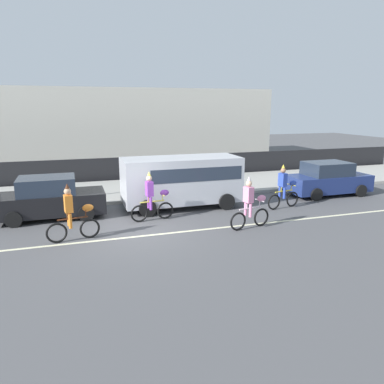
{
  "coord_description": "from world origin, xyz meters",
  "views": [
    {
      "loc": [
        -2.08,
        -12.46,
        4.3
      ],
      "look_at": [
        2.37,
        1.2,
        1.0
      ],
      "focal_mm": 35.0,
      "sensor_mm": 36.0,
      "label": 1
    }
  ],
  "objects_px": {
    "parade_cyclist_orange": "(73,216)",
    "parade_cyclist_pink": "(251,206)",
    "parade_cyclist_purple": "(152,199)",
    "parked_van_silver": "(183,178)",
    "parade_cyclist_cobalt": "(284,189)",
    "parked_car_black": "(50,199)",
    "parked_car_navy": "(328,179)"
  },
  "relations": [
    {
      "from": "parade_cyclist_orange",
      "to": "parade_cyclist_pink",
      "type": "xyz_separation_m",
      "value": [
        6.05,
        -0.65,
        0.0
      ]
    },
    {
      "from": "parade_cyclist_purple",
      "to": "parade_cyclist_pink",
      "type": "xyz_separation_m",
      "value": [
        3.13,
        -2.02,
        0.0
      ]
    },
    {
      "from": "parade_cyclist_orange",
      "to": "parked_van_silver",
      "type": "relative_size",
      "value": 0.38
    },
    {
      "from": "parade_cyclist_purple",
      "to": "parked_van_silver",
      "type": "xyz_separation_m",
      "value": [
        1.68,
        1.54,
        0.44
      ]
    },
    {
      "from": "parade_cyclist_cobalt",
      "to": "parked_car_black",
      "type": "bearing_deg",
      "value": 170.63
    },
    {
      "from": "parade_cyclist_cobalt",
      "to": "parked_car_navy",
      "type": "height_order",
      "value": "parade_cyclist_cobalt"
    },
    {
      "from": "parade_cyclist_purple",
      "to": "parked_car_navy",
      "type": "distance_m",
      "value": 9.26
    },
    {
      "from": "parade_cyclist_cobalt",
      "to": "parked_car_black",
      "type": "relative_size",
      "value": 0.47
    },
    {
      "from": "parade_cyclist_cobalt",
      "to": "parked_car_black",
      "type": "height_order",
      "value": "parade_cyclist_cobalt"
    },
    {
      "from": "parked_van_silver",
      "to": "parked_car_navy",
      "type": "bearing_deg",
      "value": -0.05
    },
    {
      "from": "parade_cyclist_orange",
      "to": "parade_cyclist_purple",
      "type": "bearing_deg",
      "value": 25.18
    },
    {
      "from": "parade_cyclist_purple",
      "to": "parked_car_navy",
      "type": "height_order",
      "value": "parade_cyclist_purple"
    },
    {
      "from": "parade_cyclist_purple",
      "to": "parked_van_silver",
      "type": "distance_m",
      "value": 2.32
    },
    {
      "from": "parade_cyclist_orange",
      "to": "parked_car_navy",
      "type": "xyz_separation_m",
      "value": [
        12.05,
        2.91,
        -0.06
      ]
    },
    {
      "from": "parade_cyclist_purple",
      "to": "parked_van_silver",
      "type": "relative_size",
      "value": 0.38
    },
    {
      "from": "parade_cyclist_pink",
      "to": "parked_car_navy",
      "type": "relative_size",
      "value": 0.47
    },
    {
      "from": "parade_cyclist_orange",
      "to": "parked_car_navy",
      "type": "height_order",
      "value": "parade_cyclist_orange"
    },
    {
      "from": "parade_cyclist_cobalt",
      "to": "parade_cyclist_purple",
      "type": "bearing_deg",
      "value": -179.9
    },
    {
      "from": "parade_cyclist_cobalt",
      "to": "parked_van_silver",
      "type": "relative_size",
      "value": 0.38
    },
    {
      "from": "parked_car_black",
      "to": "parked_car_navy",
      "type": "xyz_separation_m",
      "value": [
        12.88,
        -0.04,
        0.0
      ]
    },
    {
      "from": "parked_car_black",
      "to": "parade_cyclist_orange",
      "type": "bearing_deg",
      "value": -74.42
    },
    {
      "from": "parade_cyclist_pink",
      "to": "parked_car_black",
      "type": "relative_size",
      "value": 0.47
    },
    {
      "from": "parade_cyclist_orange",
      "to": "parked_car_black",
      "type": "height_order",
      "value": "parade_cyclist_orange"
    },
    {
      "from": "parade_cyclist_orange",
      "to": "parade_cyclist_cobalt",
      "type": "height_order",
      "value": "same"
    },
    {
      "from": "parked_car_black",
      "to": "parked_car_navy",
      "type": "distance_m",
      "value": 12.88
    },
    {
      "from": "parade_cyclist_pink",
      "to": "parade_cyclist_orange",
      "type": "bearing_deg",
      "value": 173.91
    },
    {
      "from": "parade_cyclist_pink",
      "to": "parked_car_black",
      "type": "distance_m",
      "value": 7.76
    },
    {
      "from": "parked_car_black",
      "to": "parade_cyclist_cobalt",
      "type": "bearing_deg",
      "value": -9.37
    },
    {
      "from": "parade_cyclist_orange",
      "to": "parked_car_navy",
      "type": "relative_size",
      "value": 0.47
    },
    {
      "from": "parade_cyclist_orange",
      "to": "parked_car_navy",
      "type": "distance_m",
      "value": 12.4
    },
    {
      "from": "parade_cyclist_pink",
      "to": "parked_van_silver",
      "type": "height_order",
      "value": "parked_van_silver"
    },
    {
      "from": "parade_cyclist_pink",
      "to": "parked_van_silver",
      "type": "xyz_separation_m",
      "value": [
        -1.46,
        3.56,
        0.44
      ]
    }
  ]
}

